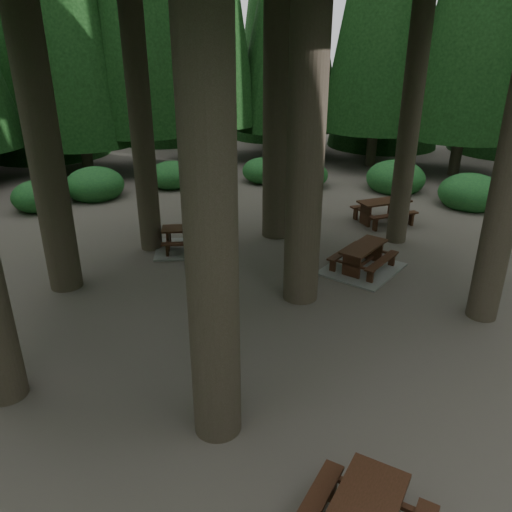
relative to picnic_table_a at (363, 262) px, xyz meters
name	(u,v)px	position (x,y,z in m)	size (l,w,h in m)	color
ground	(276,308)	(-3.16, -0.75, -0.24)	(80.00, 80.00, 0.00)	#544D44
picnic_table_a	(363,262)	(0.00, 0.00, 0.00)	(2.65, 2.47, 0.72)	gray
picnic_table_c	(190,242)	(-3.67, 3.57, -0.01)	(2.56, 2.37, 0.70)	gray
picnic_table_d	(384,208)	(3.11, 2.77, 0.28)	(1.95, 1.64, 0.78)	#351E0F
shrub_ring	(286,274)	(-2.46, 0.00, 0.16)	(23.86, 24.64, 1.49)	#1F5B2C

